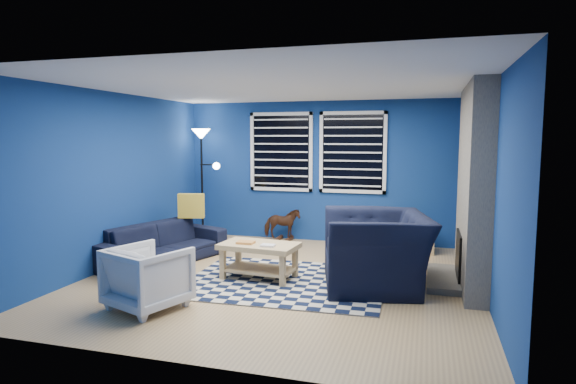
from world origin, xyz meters
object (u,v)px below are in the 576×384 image
object	(u,v)px
armchair_big	(376,250)
coffee_table	(259,253)
sofa	(163,243)
floor_lamp	(202,149)
tv	(470,167)
cabinet	(416,238)
rocking_horse	(282,223)
armchair_bent	(148,277)

from	to	relation	value
armchair_big	coffee_table	xyz separation A→B (m)	(-1.51, -0.13, -0.12)
sofa	floor_lamp	xyz separation A→B (m)	(-0.19, 1.75, 1.36)
coffee_table	armchair_big	bearing A→B (deg)	4.76
tv	sofa	bearing A→B (deg)	-159.17
cabinet	coffee_table	bearing A→B (deg)	-141.05
rocking_horse	sofa	bearing A→B (deg)	121.48
sofa	armchair_big	bearing A→B (deg)	-76.59
sofa	coffee_table	distance (m)	1.71
tv	cabinet	size ratio (longest dim) A/B	1.72
tv	sofa	size ratio (longest dim) A/B	0.50
tv	floor_lamp	bearing A→B (deg)	178.98
sofa	floor_lamp	size ratio (longest dim) A/B	0.99
rocking_horse	armchair_bent	bearing A→B (deg)	149.36
armchair_bent	rocking_horse	xyz separation A→B (m)	(0.42, 3.63, -0.01)
coffee_table	cabinet	world-z (taller)	cabinet
sofa	rocking_horse	distance (m)	2.27
sofa	floor_lamp	bearing A→B (deg)	24.37
sofa	cabinet	distance (m)	3.98
tv	coffee_table	size ratio (longest dim) A/B	0.96
sofa	armchair_big	size ratio (longest dim) A/B	1.41
armchair_big	armchair_bent	xyz separation A→B (m)	(-2.30, -1.49, -0.12)
armchair_big	floor_lamp	xyz separation A→B (m)	(-3.35, 2.02, 1.19)
tv	rocking_horse	xyz separation A→B (m)	(-3.10, 0.20, -1.07)
tv	armchair_bent	bearing A→B (deg)	-135.78
sofa	armchair_big	distance (m)	3.18
rocking_horse	cabinet	distance (m)	2.32
tv	floor_lamp	distance (m)	4.58
armchair_big	rocking_horse	size ratio (longest dim) A/B	2.27
tv	cabinet	distance (m)	1.40
sofa	armchair_bent	bearing A→B (deg)	-135.50
armchair_bent	coffee_table	xyz separation A→B (m)	(0.79, 1.36, 0.00)
armchair_big	coffee_table	bearing A→B (deg)	-98.78
armchair_bent	floor_lamp	distance (m)	3.89
coffee_table	floor_lamp	distance (m)	3.12
armchair_big	armchair_bent	size ratio (longest dim) A/B	1.87
armchair_big	floor_lamp	size ratio (longest dim) A/B	0.70
sofa	armchair_bent	xyz separation A→B (m)	(0.87, -1.76, 0.05)
armchair_big	armchair_bent	world-z (taller)	armchair_big
rocking_horse	coffee_table	distance (m)	2.30
rocking_horse	cabinet	size ratio (longest dim) A/B	1.07
tv	armchair_big	bearing A→B (deg)	-122.17
coffee_table	floor_lamp	size ratio (longest dim) A/B	0.52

